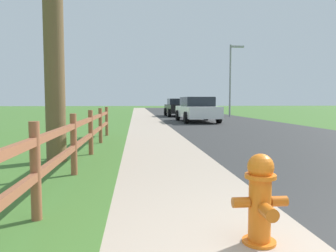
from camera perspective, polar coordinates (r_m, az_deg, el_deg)
The scene contains 9 objects.
ground_plane at distance 26.88m, azimuth -2.11°, elevation 1.67°, with size 120.00×120.00×0.00m, color #43712D.
road_asphalt at distance 29.29m, azimuth 4.49°, elevation 1.89°, with size 7.00×66.00×0.01m, color #323232.
curb_concrete at distance 28.86m, azimuth -8.32°, elevation 1.82°, with size 6.00×66.00×0.01m, color tan.
grass_verge at distance 28.97m, azimuth -11.29°, elevation 1.79°, with size 5.00×66.00×0.00m, color #43712D.
fire_hydrant at distance 3.05m, azimuth 15.90°, elevation -11.97°, with size 0.50×0.43×0.81m.
rail_fence at distance 6.83m, azimuth -14.61°, elevation -1.28°, with size 0.11×10.80×1.06m.
parked_suv_white at distance 20.12m, azimuth 5.08°, elevation 2.96°, with size 2.25×4.90×1.52m.
parked_car_black at distance 27.45m, azimuth 1.71°, elevation 3.27°, with size 2.08×4.28×1.48m.
street_lamp at distance 27.21m, azimuth 11.10°, elevation 9.00°, with size 1.17×0.20×5.83m.
Camera 1 is at (-1.69, -1.80, 1.27)m, focal length 34.74 mm.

